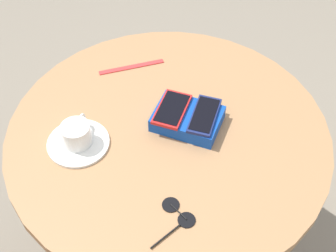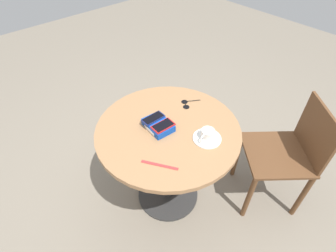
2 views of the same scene
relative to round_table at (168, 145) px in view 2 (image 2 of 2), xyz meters
name	(u,v)px [view 2 (image 2 of 2)]	position (x,y,z in m)	size (l,w,h in m)	color
ground_plane	(168,194)	(0.00, 0.00, -0.58)	(8.00, 8.00, 0.00)	gray
round_table	(168,145)	(0.00, 0.00, 0.00)	(0.89, 0.89, 0.73)	#2D2D2D
phone_box	(158,125)	(-0.04, -0.04, 0.17)	(0.19, 0.15, 0.04)	#0F42AD
phone_navy	(153,118)	(-0.09, -0.04, 0.20)	(0.07, 0.14, 0.01)	navy
phone_red	(164,126)	(0.00, -0.04, 0.20)	(0.08, 0.14, 0.01)	red
saucer	(207,138)	(0.22, 0.11, 0.15)	(0.17, 0.17, 0.01)	white
coffee_cup	(207,134)	(0.22, 0.11, 0.19)	(0.08, 0.11, 0.06)	white
lanyard_strap	(160,165)	(0.18, -0.22, 0.15)	(0.21, 0.02, 0.00)	red
sunglasses	(186,104)	(-0.09, 0.25, 0.15)	(0.09, 0.15, 0.01)	black
chair_near_window	(285,154)	(0.52, 0.61, -0.12)	(0.59, 0.59, 0.85)	brown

